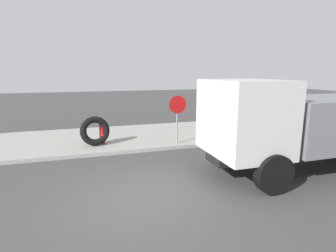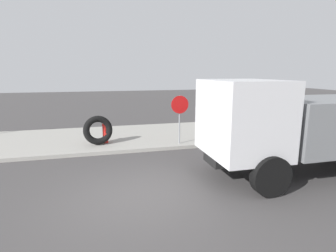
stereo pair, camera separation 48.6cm
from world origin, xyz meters
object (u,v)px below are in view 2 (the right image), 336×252
Objects in this scene: loose_tire at (98,130)px; fire_hydrant at (105,132)px; stop_sign at (180,111)px; dump_truck_gray at (307,124)px.

fire_hydrant is at bearing 38.50° from loose_tire.
stop_sign is (3.41, -0.72, 0.82)m from loose_tire.
dump_truck_gray reaches higher than loose_tire.
loose_tire is 7.96m from dump_truck_gray.
dump_truck_gray is at bearing -51.54° from stop_sign.
loose_tire reaches higher than fire_hydrant.
loose_tire is (-0.30, -0.24, 0.14)m from fire_hydrant.
loose_tire is at bearing 168.09° from stop_sign.
stop_sign is 0.30× the size of dump_truck_gray.
fire_hydrant is 0.41m from loose_tire.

